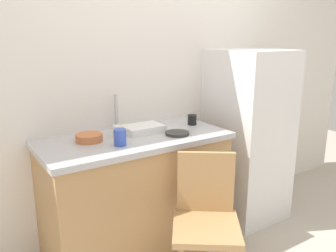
{
  "coord_description": "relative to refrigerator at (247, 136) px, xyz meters",
  "views": [
    {
      "loc": [
        -1.51,
        -1.45,
        1.6
      ],
      "look_at": [
        -0.17,
        0.6,
        0.96
      ],
      "focal_mm": 37.62,
      "sensor_mm": 36.0,
      "label": 1
    }
  ],
  "objects": [
    {
      "name": "back_wall",
      "position": [
        -0.69,
        0.36,
        0.49
      ],
      "size": [
        4.8,
        0.1,
        2.45
      ],
      "primitive_type": "cube",
      "color": "white",
      "rests_on": "ground_plane"
    },
    {
      "name": "cabinet_base",
      "position": [
        -1.11,
        0.01,
        -0.3
      ],
      "size": [
        1.29,
        0.6,
        0.87
      ],
      "primitive_type": "cube",
      "color": "tan",
      "rests_on": "ground_plane"
    },
    {
      "name": "countertop",
      "position": [
        -1.11,
        0.01,
        0.15
      ],
      "size": [
        1.33,
        0.64,
        0.04
      ],
      "primitive_type": "cube",
      "color": "#B7B7BC",
      "rests_on": "cabinet_base"
    },
    {
      "name": "faucet",
      "position": [
        -1.13,
        0.26,
        0.3
      ],
      "size": [
        0.02,
        0.02,
        0.26
      ],
      "primitive_type": "cylinder",
      "color": "#B7B7BC",
      "rests_on": "countertop"
    },
    {
      "name": "refrigerator",
      "position": [
        0.0,
        0.0,
        0.0
      ],
      "size": [
        0.57,
        0.62,
        1.48
      ],
      "primitive_type": "cube",
      "color": "white",
      "rests_on": "ground_plane"
    },
    {
      "name": "chair",
      "position": [
        -0.94,
        -0.59,
        -0.24
      ],
      "size": [
        0.56,
        0.56,
        0.89
      ],
      "rotation": [
        0.0,
        0.0,
        -0.63
      ],
      "color": "tan",
      "rests_on": "ground_plane"
    },
    {
      "name": "dish_tray",
      "position": [
        -1.0,
        0.08,
        0.19
      ],
      "size": [
        0.28,
        0.2,
        0.05
      ],
      "primitive_type": "cube",
      "color": "white",
      "rests_on": "countertop"
    },
    {
      "name": "terracotta_bowl",
      "position": [
        -1.41,
        0.07,
        0.19
      ],
      "size": [
        0.18,
        0.18,
        0.05
      ],
      "primitive_type": "cylinder",
      "color": "#C67042",
      "rests_on": "countertop"
    },
    {
      "name": "hotplate",
      "position": [
        -0.83,
        -0.12,
        0.18
      ],
      "size": [
        0.17,
        0.17,
        0.02
      ],
      "primitive_type": "cylinder",
      "color": "#2D2D2D",
      "rests_on": "countertop"
    },
    {
      "name": "cup_black",
      "position": [
        -0.57,
        0.05,
        0.21
      ],
      "size": [
        0.07,
        0.07,
        0.08
      ],
      "primitive_type": "cylinder",
      "color": "black",
      "rests_on": "countertop"
    },
    {
      "name": "cup_blue",
      "position": [
        -1.28,
        -0.12,
        0.22
      ],
      "size": [
        0.08,
        0.08,
        0.11
      ],
      "primitive_type": "cylinder",
      "color": "blue",
      "rests_on": "countertop"
    },
    {
      "name": "cup_white",
      "position": [
        -1.21,
        0.05,
        0.21
      ],
      "size": [
        0.06,
        0.06,
        0.08
      ],
      "primitive_type": "cylinder",
      "color": "white",
      "rests_on": "countertop"
    }
  ]
}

